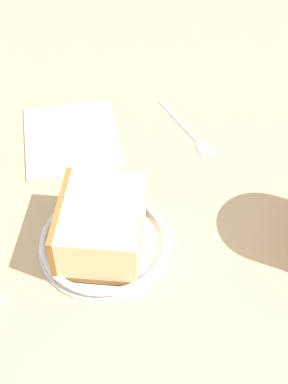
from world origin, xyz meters
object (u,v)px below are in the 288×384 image
Objects in this scene: cake_slice at (101,225)px; folded_napkin at (71,137)px; small_plate at (105,242)px; teaspoon at (196,138)px.

folded_napkin is at bearing 28.12° from cake_slice.
cake_slice is 0.83× the size of folded_napkin.
teaspoon is at bearing -20.17° from small_plate.
cake_slice is at bearing 96.65° from small_plate.
teaspoon is 0.76× the size of folded_napkin.
small_plate reaches higher than teaspoon.
small_plate is at bearing 159.83° from teaspoon.
teaspoon is at bearing -20.87° from cake_slice.
small_plate is at bearing -151.07° from folded_napkin.
small_plate is at bearing -83.35° from cake_slice.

